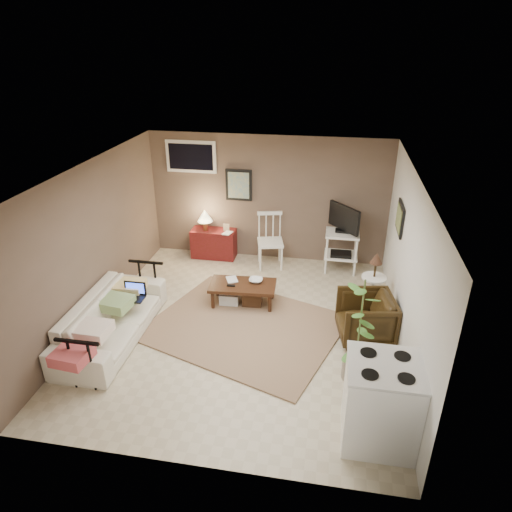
% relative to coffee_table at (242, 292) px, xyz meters
% --- Properties ---
extents(floor, '(5.00, 5.00, 0.00)m').
position_rel_coffee_table_xyz_m(floor, '(0.13, -0.65, -0.22)').
color(floor, '#C1B293').
rests_on(floor, ground).
extents(art_back, '(0.50, 0.03, 0.60)m').
position_rel_coffee_table_xyz_m(art_back, '(-0.42, 1.83, 1.23)').
color(art_back, black).
extents(art_right, '(0.03, 0.60, 0.45)m').
position_rel_coffee_table_xyz_m(art_right, '(2.35, 0.40, 1.30)').
color(art_right, black).
extents(window, '(0.96, 0.03, 0.60)m').
position_rel_coffee_table_xyz_m(window, '(-1.32, 1.83, 1.73)').
color(window, white).
extents(rug, '(3.25, 2.92, 0.03)m').
position_rel_coffee_table_xyz_m(rug, '(0.16, -0.65, -0.21)').
color(rug, '#987558').
rests_on(rug, floor).
extents(coffee_table, '(1.09, 0.61, 0.40)m').
position_rel_coffee_table_xyz_m(coffee_table, '(0.00, 0.00, 0.00)').
color(coffee_table, '#3A1F0F').
rests_on(coffee_table, floor).
extents(sofa, '(0.64, 2.18, 0.85)m').
position_rel_coffee_table_xyz_m(sofa, '(-1.67, -1.21, 0.20)').
color(sofa, silver).
rests_on(sofa, floor).
extents(sofa_pillows, '(0.42, 2.07, 0.15)m').
position_rel_coffee_table_xyz_m(sofa_pillows, '(-1.62, -1.46, 0.30)').
color(sofa_pillows, '#F3DBC9').
rests_on(sofa_pillows, sofa).
extents(sofa_end_rails, '(0.59, 2.18, 0.73)m').
position_rel_coffee_table_xyz_m(sofa_end_rails, '(-1.55, -1.21, 0.14)').
color(sofa_end_rails, black).
rests_on(sofa_end_rails, floor).
extents(laptop, '(0.33, 0.24, 0.23)m').
position_rel_coffee_table_xyz_m(laptop, '(-1.47, -0.84, 0.33)').
color(laptop, black).
rests_on(laptop, sofa).
extents(red_console, '(0.86, 0.38, 0.99)m').
position_rel_coffee_table_xyz_m(red_console, '(-0.92, 1.65, 0.12)').
color(red_console, maroon).
rests_on(red_console, floor).
extents(spindle_chair, '(0.56, 0.56, 1.03)m').
position_rel_coffee_table_xyz_m(spindle_chair, '(0.24, 1.47, 0.26)').
color(spindle_chair, white).
rests_on(spindle_chair, floor).
extents(tv_stand, '(0.60, 0.61, 1.28)m').
position_rel_coffee_table_xyz_m(tv_stand, '(1.56, 1.50, 0.45)').
color(tv_stand, white).
rests_on(tv_stand, floor).
extents(side_table, '(0.38, 0.38, 1.02)m').
position_rel_coffee_table_xyz_m(side_table, '(2.06, 0.17, 0.41)').
color(side_table, white).
rests_on(side_table, floor).
extents(armchair, '(0.82, 0.85, 0.77)m').
position_rel_coffee_table_xyz_m(armchair, '(1.92, -0.60, 0.16)').
color(armchair, black).
rests_on(armchair, floor).
extents(potted_plant, '(0.37, 0.37, 1.47)m').
position_rel_coffee_table_xyz_m(potted_plant, '(1.78, -1.49, 0.56)').
color(potted_plant, gray).
rests_on(potted_plant, floor).
extents(stove, '(0.78, 0.72, 1.02)m').
position_rel_coffee_table_xyz_m(stove, '(1.99, -2.45, 0.28)').
color(stove, white).
rests_on(stove, floor).
extents(bowl, '(0.22, 0.06, 0.22)m').
position_rel_coffee_table_xyz_m(bowl, '(0.20, 0.11, 0.27)').
color(bowl, '#3A1F0F').
rests_on(bowl, coffee_table).
extents(book_table, '(0.16, 0.08, 0.23)m').
position_rel_coffee_table_xyz_m(book_table, '(-0.27, 0.07, 0.27)').
color(book_table, '#3A1F0F').
rests_on(book_table, coffee_table).
extents(book_console, '(0.16, 0.06, 0.21)m').
position_rel_coffee_table_xyz_m(book_console, '(-0.67, 1.55, 0.45)').
color(book_console, '#3A1F0F').
rests_on(book_console, red_console).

